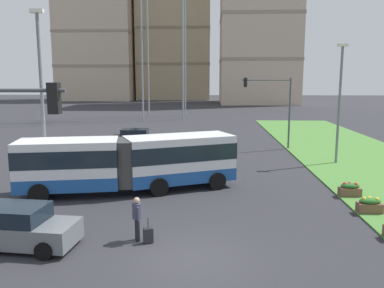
{
  "coord_description": "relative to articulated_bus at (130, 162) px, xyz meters",
  "views": [
    {
      "loc": [
        0.55,
        -13.13,
        6.26
      ],
      "look_at": [
        -0.43,
        11.12,
        2.2
      ],
      "focal_mm": 37.43,
      "sensor_mm": 36.0,
      "label": 1
    }
  ],
  "objects": [
    {
      "name": "apartment_tower_west",
      "position": [
        -26.24,
        90.31,
        16.08
      ],
      "size": [
        20.23,
        15.01,
        35.42
      ],
      "color": "#C6B299",
      "rests_on": "ground"
    },
    {
      "name": "traffic_light_far_right",
      "position": [
        10.03,
        13.74,
        2.63
      ],
      "size": [
        4.27,
        0.28,
        6.22
      ],
      "color": "#474C51",
      "rests_on": "ground"
    },
    {
      "name": "articulated_bus",
      "position": [
        0.0,
        0.0,
        0.0
      ],
      "size": [
        11.88,
        5.87,
        3.0
      ],
      "color": "white",
      "rests_on": "ground"
    },
    {
      "name": "pedestrian_crossing",
      "position": [
        1.6,
        -6.8,
        -0.65
      ],
      "size": [
        0.36,
        0.55,
        1.74
      ],
      "color": "black",
      "rests_on": "ground"
    },
    {
      "name": "ground_plane",
      "position": [
        3.76,
        -8.26,
        -1.65
      ],
      "size": [
        260.0,
        260.0,
        0.0
      ],
      "primitive_type": "plane",
      "color": "#2D2D33"
    },
    {
      "name": "rolling_suitcase",
      "position": [
        2.05,
        -7.0,
        -1.34
      ],
      "size": [
        0.42,
        0.35,
        0.97
      ],
      "color": "#232328",
      "rests_on": "ground"
    },
    {
      "name": "flower_planter_1",
      "position": [
        11.81,
        -3.32,
        -1.23
      ],
      "size": [
        1.1,
        0.56,
        0.74
      ],
      "color": "brown",
      "rests_on": "grass_median"
    },
    {
      "name": "streetlight_left",
      "position": [
        -4.74,
        0.14,
        3.7
      ],
      "size": [
        0.7,
        0.28,
        9.81
      ],
      "color": "slate",
      "rests_on": "ground"
    },
    {
      "name": "apartment_tower_westcentre",
      "position": [
        -5.44,
        95.14,
        22.19
      ],
      "size": [
        20.38,
        14.2,
        47.64
      ],
      "color": "tan",
      "rests_on": "ground"
    },
    {
      "name": "car_grey_wagon",
      "position": [
        -2.78,
        -7.54,
        -0.9
      ],
      "size": [
        4.56,
        2.38,
        1.58
      ],
      "color": "slate",
      "rests_on": "ground"
    },
    {
      "name": "streetlight_median",
      "position": [
        13.71,
        7.74,
        3.08
      ],
      "size": [
        0.7,
        0.28,
        8.58
      ],
      "color": "slate",
      "rests_on": "ground"
    },
    {
      "name": "car_black_sedan",
      "position": [
        -2.28,
        14.64,
        -0.9
      ],
      "size": [
        4.41,
        2.05,
        1.58
      ],
      "color": "black",
      "rests_on": "ground"
    },
    {
      "name": "flower_planter_2",
      "position": [
        11.81,
        -0.69,
        -1.23
      ],
      "size": [
        1.1,
        0.56,
        0.74
      ],
      "color": "brown",
      "rests_on": "grass_median"
    }
  ]
}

